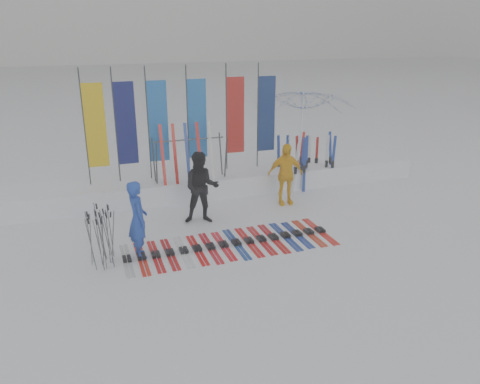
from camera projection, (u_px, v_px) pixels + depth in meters
name	position (u px, v px, depth m)	size (l,w,h in m)	color
ground	(255.00, 259.00, 10.20)	(120.00, 120.00, 0.00)	white
snow_bank	(201.00, 183.00, 14.20)	(14.00, 1.60, 0.60)	white
person_blue	(138.00, 220.00, 10.07)	(0.63, 0.42, 1.74)	#1C3DA8
person_black	(201.00, 188.00, 11.85)	(0.91, 0.71, 1.87)	black
person_yellow	(285.00, 174.00, 13.15)	(1.03, 0.43, 1.76)	yellow
tent_canopy	(302.00, 135.00, 15.11)	(3.28, 3.34, 3.01)	white
ski_row	(230.00, 244.00, 10.85)	(4.86, 1.70, 0.07)	#B6B8BD
pole_cluster	(102.00, 238.00, 9.81)	(0.60, 0.90, 1.26)	#595B60
feather_flags	(181.00, 120.00, 13.54)	(5.67, 0.27, 3.20)	#383A3F
ski_rack	(190.00, 153.00, 13.35)	(2.04, 0.80, 1.23)	#383A3F
upright_skis	(304.00, 161.00, 14.67)	(1.76, 1.14, 1.69)	navy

